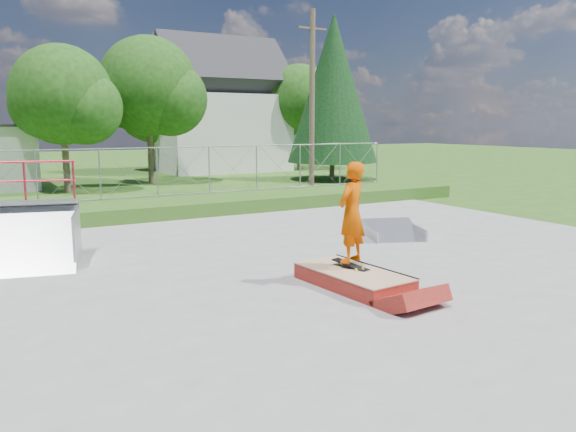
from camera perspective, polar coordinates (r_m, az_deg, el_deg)
name	(u,v)px	position (r m, az deg, el deg)	size (l,w,h in m)	color
ground	(312,279)	(11.50, 2.41, -6.41)	(120.00, 120.00, 0.00)	#295719
concrete_pad	(312,278)	(11.49, 2.41, -6.32)	(20.00, 16.00, 0.04)	gray
grass_berm	(167,207)	(19.97, -12.20, 0.87)	(24.00, 3.00, 0.50)	#295719
grind_box	(353,279)	(10.91, 6.61, -6.39)	(1.34, 2.44, 0.35)	maroon
quarter_pipe	(20,217)	(13.38, -25.58, -0.09)	(2.28, 1.93, 2.28)	#A7AAAF
flat_bank_ramp	(394,231)	(15.66, 10.67, -1.52)	(1.39, 1.48, 0.43)	#A7AAAF
skateboard	(351,265)	(11.06, 6.38, -4.99)	(0.22, 0.80, 0.02)	black
skater	(352,216)	(10.86, 6.48, -0.01)	(0.71, 0.47, 1.95)	#D74D00
chain_link_fence	(157,172)	(20.79, -13.15, 4.35)	(20.00, 0.06, 1.80)	gray
gable_house	(220,113)	(38.38, -6.95, 10.34)	(8.40, 6.08, 8.94)	silver
utility_pole	(312,104)	(25.23, 2.45, 11.33)	(0.24, 0.24, 8.00)	brown
tree_left_near	(68,99)	(27.54, -21.41, 11.04)	(4.76, 4.48, 6.65)	brown
tree_center	(155,90)	(30.49, -13.40, 12.34)	(5.44, 5.12, 7.60)	brown
tree_right_far	(304,103)	(38.86, 1.64, 11.44)	(5.10, 4.80, 7.12)	brown
tree_back_mid	(156,116)	(38.85, -13.25, 9.85)	(4.08, 3.84, 5.70)	brown
conifer_tree	(333,89)	(31.92, 4.60, 12.77)	(5.04, 5.04, 9.10)	brown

